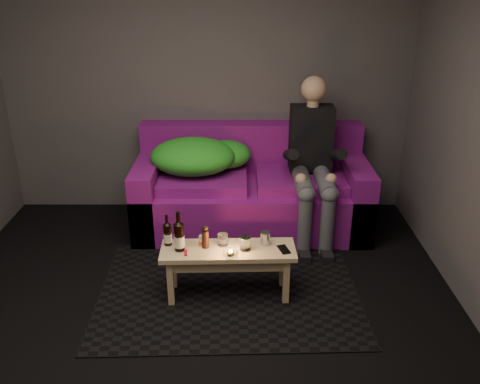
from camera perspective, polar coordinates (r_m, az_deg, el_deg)
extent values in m
plane|color=black|center=(3.58, -5.50, -16.86)|extent=(4.50, 4.50, 0.00)
plane|color=#504D50|center=(5.07, -3.76, 12.01)|extent=(4.00, 0.00, 4.00)
cube|color=black|center=(4.07, -1.27, -10.98)|extent=(2.06, 1.53, 0.01)
cube|color=#7E1077|center=(4.94, 1.28, -1.37)|extent=(2.18, 0.98, 0.46)
cube|color=#7E1077|center=(5.11, 1.25, 5.18)|extent=(2.18, 0.24, 0.48)
cube|color=#7E1077|center=(4.97, -10.10, -0.20)|extent=(0.22, 0.98, 0.68)
cube|color=#7E1077|center=(5.01, 12.60, -0.21)|extent=(0.22, 0.98, 0.68)
cube|color=#7E1077|center=(4.79, -4.17, 1.32)|extent=(0.82, 0.66, 0.11)
cube|color=#7E1077|center=(4.81, 6.80, 1.31)|extent=(0.82, 0.66, 0.11)
ellipsoid|color=#1A9127|center=(4.77, -5.31, 3.99)|extent=(0.79, 0.61, 0.33)
ellipsoid|color=#1A9127|center=(4.91, -1.57, 4.25)|extent=(0.48, 0.39, 0.26)
ellipsoid|color=#1A9127|center=(4.95, -7.92, 3.65)|extent=(0.35, 0.28, 0.17)
cube|color=black|center=(4.80, 7.97, 6.03)|extent=(0.39, 0.24, 0.60)
sphere|color=tan|center=(4.68, 8.29, 11.39)|extent=(0.23, 0.23, 0.23)
cylinder|color=#45474E|center=(4.57, 7.07, 1.10)|extent=(0.15, 0.55, 0.15)
cylinder|color=#45474E|center=(4.60, 9.51, 1.10)|extent=(0.15, 0.55, 0.15)
cylinder|color=#45474E|center=(4.46, 7.26, -3.76)|extent=(0.12, 0.12, 0.56)
cylinder|color=#45474E|center=(4.49, 9.75, -3.73)|extent=(0.12, 0.12, 0.56)
cube|color=black|center=(4.52, 7.20, -6.90)|extent=(0.10, 0.24, 0.07)
cube|color=black|center=(4.55, 9.67, -6.86)|extent=(0.10, 0.24, 0.07)
cube|color=#EFD78C|center=(3.82, -1.34, -6.60)|extent=(1.02, 0.35, 0.04)
cube|color=#EFD78C|center=(3.85, -1.33, -7.43)|extent=(0.89, 0.27, 0.09)
cube|color=#EFD78C|center=(3.86, -7.80, -10.14)|extent=(0.05, 0.05, 0.38)
cube|color=#EFD78C|center=(4.05, -7.49, -8.34)|extent=(0.05, 0.05, 0.38)
cube|color=#EFD78C|center=(3.86, 5.20, -9.98)|extent=(0.05, 0.05, 0.38)
cube|color=#EFD78C|center=(4.05, 4.83, -8.19)|extent=(0.05, 0.05, 0.38)
cylinder|color=black|center=(3.86, -8.13, -4.77)|extent=(0.06, 0.06, 0.17)
cylinder|color=white|center=(3.87, -8.11, -5.10)|extent=(0.06, 0.06, 0.07)
cone|color=black|center=(3.82, -8.21, -3.49)|extent=(0.06, 0.06, 0.03)
cylinder|color=black|center=(3.81, -8.24, -3.13)|extent=(0.02, 0.02, 0.08)
cylinder|color=black|center=(3.77, -6.85, -5.08)|extent=(0.08, 0.08, 0.21)
cylinder|color=white|center=(3.78, -6.83, -5.50)|extent=(0.08, 0.08, 0.09)
cone|color=black|center=(3.71, -6.94, -3.41)|extent=(0.08, 0.08, 0.03)
cylinder|color=black|center=(3.70, -6.97, -2.95)|extent=(0.03, 0.03, 0.10)
cylinder|color=silver|center=(3.84, -4.33, -5.48)|extent=(0.05, 0.05, 0.09)
cylinder|color=black|center=(3.80, -3.91, -5.30)|extent=(0.07, 0.07, 0.14)
cylinder|color=white|center=(3.84, -1.93, -5.37)|extent=(0.08, 0.08, 0.09)
cylinder|color=white|center=(3.72, -1.07, -6.81)|extent=(0.06, 0.06, 0.04)
sphere|color=orange|center=(3.72, -1.07, -6.67)|extent=(0.02, 0.02, 0.02)
cylinder|color=white|center=(3.77, 0.60, -5.79)|extent=(0.10, 0.10, 0.10)
cylinder|color=#B2B3B9|center=(3.85, 2.84, -5.21)|extent=(0.10, 0.10, 0.10)
cube|color=black|center=(3.81, 4.94, -6.44)|extent=(0.10, 0.15, 0.01)
cube|color=#B40B29|center=(3.77, -6.13, -6.79)|extent=(0.03, 0.08, 0.01)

